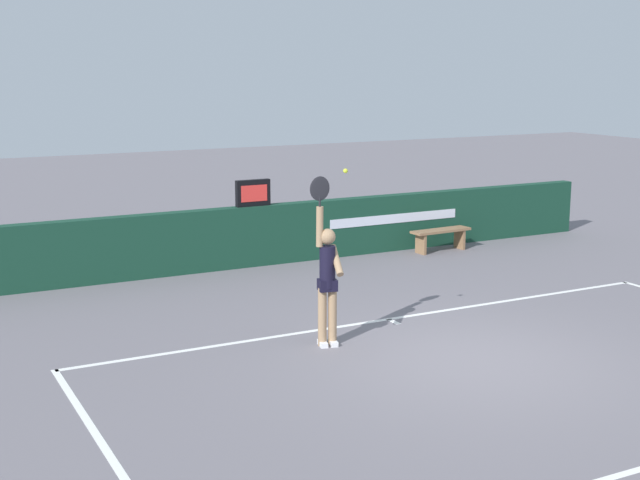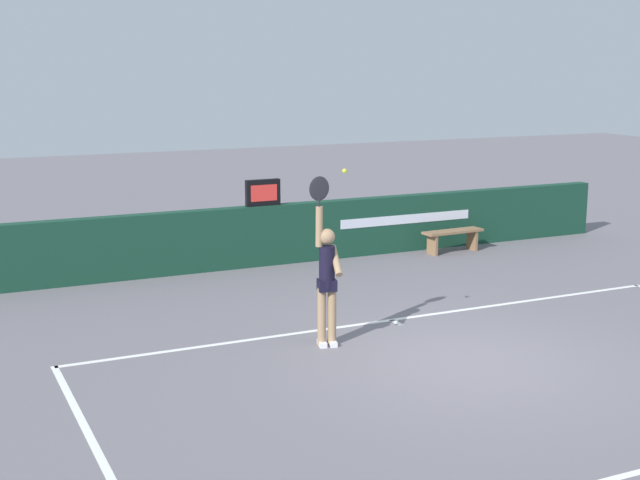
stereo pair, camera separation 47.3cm
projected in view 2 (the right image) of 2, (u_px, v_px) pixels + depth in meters
The scene contains 7 objects.
ground_plane at pixel (472, 362), 11.74m from camera, with size 60.00×60.00×0.00m, color slate.
court_lines at pixel (498, 376), 11.21m from camera, with size 10.30×5.65×0.00m.
back_wall at pixel (282, 234), 17.45m from camera, with size 15.43×0.29×1.20m.
speed_display at pixel (263, 193), 17.11m from camera, with size 0.70×0.13×0.52m.
tennis_player at pixel (327, 276), 12.23m from camera, with size 0.46×0.46×2.43m.
tennis_ball at pixel (345, 171), 11.81m from camera, with size 0.07×0.07×0.07m.
courtside_bench_near at pixel (453, 236), 18.50m from camera, with size 1.39×0.43×0.48m.
Camera 2 is at (-6.60, -9.25, 3.92)m, focal length 49.12 mm.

